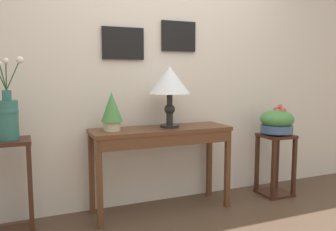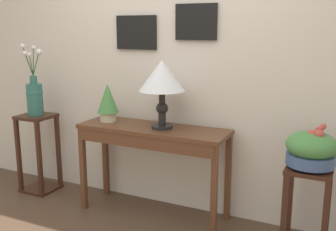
{
  "view_description": "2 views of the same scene",
  "coord_description": "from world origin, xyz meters",
  "px_view_note": "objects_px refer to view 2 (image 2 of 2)",
  "views": [
    {
      "loc": [
        -1.24,
        -1.85,
        1.27
      ],
      "look_at": [
        -0.0,
        1.08,
        0.89
      ],
      "focal_mm": 36.87,
      "sensor_mm": 36.0,
      "label": 1
    },
    {
      "loc": [
        1.42,
        -1.79,
        1.59
      ],
      "look_at": [
        0.07,
        1.02,
        0.9
      ],
      "focal_mm": 42.5,
      "sensor_mm": 36.0,
      "label": 2
    }
  ],
  "objects_px": {
    "flower_vase_tall_left": "(35,94)",
    "planter_bowl_wide_right": "(311,149)",
    "console_table": "(152,140)",
    "table_lamp": "(162,78)",
    "pedestal_stand_left": "(39,153)",
    "pedestal_stand_right": "(306,211)",
    "potted_plant_on_console": "(108,101)"
  },
  "relations": [
    {
      "from": "pedestal_stand_right",
      "to": "console_table",
      "type": "bearing_deg",
      "value": 177.75
    },
    {
      "from": "potted_plant_on_console",
      "to": "pedestal_stand_right",
      "type": "xyz_separation_m",
      "value": [
        1.71,
        -0.08,
        -0.64
      ]
    },
    {
      "from": "table_lamp",
      "to": "potted_plant_on_console",
      "type": "distance_m",
      "value": 0.58
    },
    {
      "from": "planter_bowl_wide_right",
      "to": "potted_plant_on_console",
      "type": "bearing_deg",
      "value": 177.17
    },
    {
      "from": "table_lamp",
      "to": "pedestal_stand_left",
      "type": "distance_m",
      "value": 1.57
    },
    {
      "from": "pedestal_stand_right",
      "to": "planter_bowl_wide_right",
      "type": "bearing_deg",
      "value": -12.32
    },
    {
      "from": "table_lamp",
      "to": "planter_bowl_wide_right",
      "type": "distance_m",
      "value": 1.25
    },
    {
      "from": "table_lamp",
      "to": "pedestal_stand_right",
      "type": "bearing_deg",
      "value": -3.57
    },
    {
      "from": "pedestal_stand_left",
      "to": "console_table",
      "type": "bearing_deg",
      "value": 0.02
    },
    {
      "from": "potted_plant_on_console",
      "to": "table_lamp",
      "type": "bearing_deg",
      "value": -1.18
    },
    {
      "from": "table_lamp",
      "to": "flower_vase_tall_left",
      "type": "distance_m",
      "value": 1.36
    },
    {
      "from": "console_table",
      "to": "potted_plant_on_console",
      "type": "bearing_deg",
      "value": 175.55
    },
    {
      "from": "table_lamp",
      "to": "pedestal_stand_right",
      "type": "xyz_separation_m",
      "value": [
        1.18,
        -0.07,
        -0.87
      ]
    },
    {
      "from": "pedestal_stand_right",
      "to": "planter_bowl_wide_right",
      "type": "height_order",
      "value": "planter_bowl_wide_right"
    },
    {
      "from": "table_lamp",
      "to": "flower_vase_tall_left",
      "type": "relative_size",
      "value": 0.83
    },
    {
      "from": "pedestal_stand_left",
      "to": "pedestal_stand_right",
      "type": "distance_m",
      "value": 2.53
    },
    {
      "from": "flower_vase_tall_left",
      "to": "planter_bowl_wide_right",
      "type": "distance_m",
      "value": 2.53
    },
    {
      "from": "console_table",
      "to": "pedestal_stand_right",
      "type": "bearing_deg",
      "value": -2.25
    },
    {
      "from": "pedestal_stand_left",
      "to": "pedestal_stand_right",
      "type": "bearing_deg",
      "value": -1.11
    },
    {
      "from": "potted_plant_on_console",
      "to": "pedestal_stand_right",
      "type": "relative_size",
      "value": 0.52
    },
    {
      "from": "table_lamp",
      "to": "flower_vase_tall_left",
      "type": "bearing_deg",
      "value": -178.95
    },
    {
      "from": "table_lamp",
      "to": "potted_plant_on_console",
      "type": "relative_size",
      "value": 1.66
    },
    {
      "from": "pedestal_stand_left",
      "to": "flower_vase_tall_left",
      "type": "distance_m",
      "value": 0.59
    },
    {
      "from": "flower_vase_tall_left",
      "to": "console_table",
      "type": "bearing_deg",
      "value": 0.03
    },
    {
      "from": "flower_vase_tall_left",
      "to": "planter_bowl_wide_right",
      "type": "bearing_deg",
      "value": -1.11
    },
    {
      "from": "table_lamp",
      "to": "planter_bowl_wide_right",
      "type": "height_order",
      "value": "table_lamp"
    },
    {
      "from": "potted_plant_on_console",
      "to": "pedestal_stand_left",
      "type": "bearing_deg",
      "value": -177.49
    },
    {
      "from": "console_table",
      "to": "flower_vase_tall_left",
      "type": "distance_m",
      "value": 1.3
    },
    {
      "from": "planter_bowl_wide_right",
      "to": "table_lamp",
      "type": "bearing_deg",
      "value": 176.42
    },
    {
      "from": "console_table",
      "to": "planter_bowl_wide_right",
      "type": "xyz_separation_m",
      "value": [
        1.26,
        -0.05,
        0.11
      ]
    },
    {
      "from": "console_table",
      "to": "flower_vase_tall_left",
      "type": "xyz_separation_m",
      "value": [
        -1.26,
        -0.0,
        0.3
      ]
    },
    {
      "from": "console_table",
      "to": "pedestal_stand_right",
      "type": "height_order",
      "value": "console_table"
    }
  ]
}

